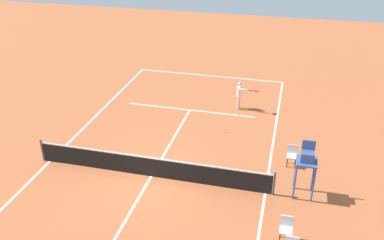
{
  "coord_description": "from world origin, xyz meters",
  "views": [
    {
      "loc": [
        -5.31,
        13.87,
        10.43
      ],
      "look_at": [
        -0.79,
        -4.01,
        0.8
      ],
      "focal_mm": 38.97,
      "sensor_mm": 36.0,
      "label": 1
    }
  ],
  "objects_px": {
    "player_serving": "(240,93)",
    "tennis_ball": "(224,132)",
    "courtside_chair_far": "(286,228)",
    "umpire_chair": "(307,161)",
    "courtside_chair_mid": "(292,154)"
  },
  "relations": [
    {
      "from": "courtside_chair_far",
      "to": "courtside_chair_mid",
      "type": "bearing_deg",
      "value": -90.24
    },
    {
      "from": "tennis_ball",
      "to": "umpire_chair",
      "type": "xyz_separation_m",
      "value": [
        -3.93,
        4.23,
        1.57
      ]
    },
    {
      "from": "player_serving",
      "to": "umpire_chair",
      "type": "distance_m",
      "value": 8.09
    },
    {
      "from": "tennis_ball",
      "to": "courtside_chair_mid",
      "type": "relative_size",
      "value": 0.07
    },
    {
      "from": "player_serving",
      "to": "umpire_chair",
      "type": "bearing_deg",
      "value": 29.77
    },
    {
      "from": "courtside_chair_far",
      "to": "tennis_ball",
      "type": "bearing_deg",
      "value": -64.14
    },
    {
      "from": "player_serving",
      "to": "courtside_chair_far",
      "type": "distance_m",
      "value": 10.46
    },
    {
      "from": "umpire_chair",
      "to": "courtside_chair_mid",
      "type": "xyz_separation_m",
      "value": [
        0.51,
        -2.09,
        -1.07
      ]
    },
    {
      "from": "courtside_chair_mid",
      "to": "courtside_chair_far",
      "type": "distance_m",
      "value": 4.86
    },
    {
      "from": "player_serving",
      "to": "tennis_ball",
      "type": "relative_size",
      "value": 24.01
    },
    {
      "from": "courtside_chair_mid",
      "to": "courtside_chair_far",
      "type": "height_order",
      "value": "same"
    },
    {
      "from": "player_serving",
      "to": "courtside_chair_mid",
      "type": "xyz_separation_m",
      "value": [
        -3.1,
        5.12,
        -0.43
      ]
    },
    {
      "from": "tennis_ball",
      "to": "courtside_chair_far",
      "type": "height_order",
      "value": "courtside_chair_far"
    },
    {
      "from": "player_serving",
      "to": "courtside_chair_far",
      "type": "bearing_deg",
      "value": 20.31
    },
    {
      "from": "player_serving",
      "to": "tennis_ball",
      "type": "bearing_deg",
      "value": -2.83
    }
  ]
}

